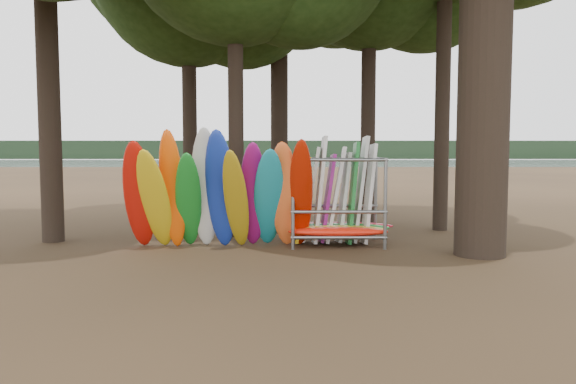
{
  "coord_description": "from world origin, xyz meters",
  "views": [
    {
      "loc": [
        0.35,
        -13.12,
        2.57
      ],
      "look_at": [
        0.44,
        1.5,
        1.4
      ],
      "focal_mm": 35.0,
      "sensor_mm": 36.0,
      "label": 1
    }
  ],
  "objects": [
    {
      "name": "ground",
      "position": [
        0.0,
        0.0,
        0.0
      ],
      "size": [
        120.0,
        120.0,
        0.0
      ],
      "primitive_type": "plane",
      "color": "#47331E",
      "rests_on": "ground"
    },
    {
      "name": "kayak_row",
      "position": [
        -1.28,
        0.88,
        1.37
      ],
      "size": [
        4.77,
        2.13,
        3.18
      ],
      "color": "red",
      "rests_on": "ground"
    },
    {
      "name": "storage_rack",
      "position": [
        1.72,
        1.61,
        1.07
      ],
      "size": [
        3.21,
        1.56,
        2.88
      ],
      "color": "slate",
      "rests_on": "ground"
    },
    {
      "name": "lake",
      "position": [
        0.0,
        60.0,
        0.0
      ],
      "size": [
        160.0,
        160.0,
        0.0
      ],
      "primitive_type": "plane",
      "color": "gray",
      "rests_on": "ground"
    },
    {
      "name": "far_shore",
      "position": [
        0.0,
        110.0,
        2.0
      ],
      "size": [
        160.0,
        4.0,
        4.0
      ],
      "primitive_type": "cube",
      "color": "black",
      "rests_on": "ground"
    }
  ]
}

